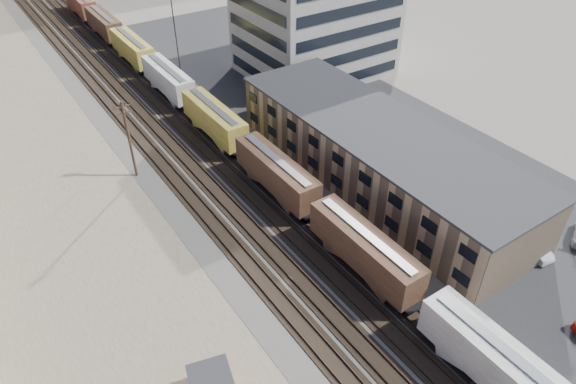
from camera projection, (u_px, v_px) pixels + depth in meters
ballast_bed at (174, 129)px, 71.89m from camera, size 18.00×200.00×0.06m
dirt_yard at (43, 218)px, 56.31m from camera, size 24.00×180.00×0.03m
asphalt_lot at (364, 129)px, 71.84m from camera, size 26.00×120.00×0.04m
rail_tracks at (171, 129)px, 71.60m from camera, size 11.40×200.00×0.24m
freight_train at (190, 98)px, 73.44m from camera, size 3.00×119.74×4.46m
warehouse at (377, 154)px, 59.89m from camera, size 12.40×40.40×7.25m
office_tower at (315, 17)px, 82.17m from camera, size 22.60×18.60×18.45m
utility_pole_north at (129, 138)px, 59.62m from camera, size 2.20×0.32×10.00m
radio_mast at (176, 35)px, 75.74m from camera, size 1.20×0.16×18.00m
parked_car_white at (531, 246)px, 51.58m from camera, size 2.38×5.03×1.59m
parked_car_blue at (317, 80)px, 83.03m from camera, size 5.22×5.55×1.45m
parked_car_far at (286, 58)px, 90.46m from camera, size 2.13×4.46×1.47m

